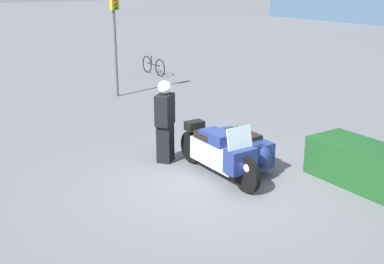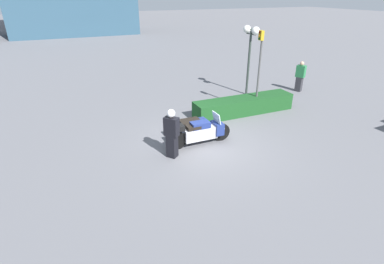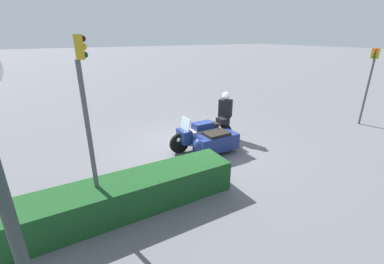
{
  "view_description": "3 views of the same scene",
  "coord_description": "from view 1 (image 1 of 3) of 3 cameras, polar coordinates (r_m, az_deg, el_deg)",
  "views": [
    {
      "loc": [
        6.86,
        -5.06,
        3.66
      ],
      "look_at": [
        -0.06,
        -0.47,
        1.02
      ],
      "focal_mm": 45.0,
      "sensor_mm": 36.0,
      "label": 1
    },
    {
      "loc": [
        -4.34,
        -8.77,
        5.18
      ],
      "look_at": [
        -0.64,
        -0.29,
        0.8
      ],
      "focal_mm": 28.0,
      "sensor_mm": 36.0,
      "label": 2
    },
    {
      "loc": [
        4.25,
        7.02,
        3.65
      ],
      "look_at": [
        0.49,
        0.5,
        0.79
      ],
      "focal_mm": 24.0,
      "sensor_mm": 36.0,
      "label": 3
    }
  ],
  "objects": [
    {
      "name": "bicycle_parked",
      "position": [
        19.68,
        -4.59,
        7.81
      ],
      "size": [
        1.72,
        0.09,
        0.75
      ],
      "rotation": [
        0.0,
        0.0,
        0.03
      ],
      "color": "black",
      "rests_on": "ground"
    },
    {
      "name": "traffic_light_far",
      "position": [
        15.72,
        -9.1,
        11.67
      ],
      "size": [
        0.22,
        0.28,
        3.16
      ],
      "rotation": [
        0.0,
        0.0,
        0.19
      ],
      "color": "#4C4C4C",
      "rests_on": "ground"
    },
    {
      "name": "officer_rider",
      "position": [
        9.9,
        -3.22,
        1.47
      ],
      "size": [
        0.52,
        0.54,
        1.73
      ],
      "rotation": [
        0.0,
        0.0,
        -2.46
      ],
      "color": "black",
      "rests_on": "ground"
    },
    {
      "name": "ground_plane",
      "position": [
        9.27,
        2.63,
        -5.66
      ],
      "size": [
        160.0,
        160.0,
        0.0
      ],
      "primitive_type": "plane",
      "color": "slate"
    },
    {
      "name": "police_motorcycle",
      "position": [
        9.45,
        4.83,
        -2.18
      ],
      "size": [
        2.45,
        1.24,
        1.16
      ],
      "rotation": [
        0.0,
        0.0,
        0.0
      ],
      "color": "black",
      "rests_on": "ground"
    }
  ]
}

